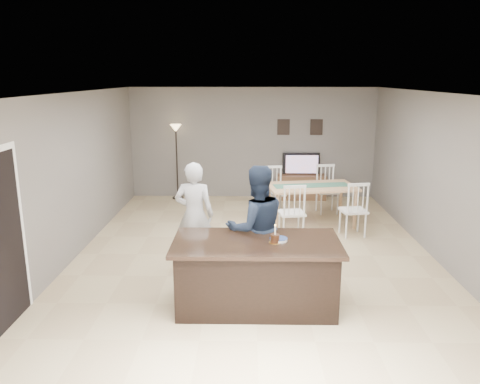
{
  "coord_description": "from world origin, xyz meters",
  "views": [
    {
      "loc": [
        -0.12,
        -7.45,
        2.95
      ],
      "look_at": [
        -0.24,
        -0.3,
        1.18
      ],
      "focal_mm": 35.0,
      "sensor_mm": 36.0,
      "label": 1
    }
  ],
  "objects_px": {
    "man": "(256,228)",
    "plate_stack": "(279,239)",
    "woman": "(194,215)",
    "birthday_cake": "(275,238)",
    "dining_table": "(311,192)",
    "floor_lamp": "(176,141)",
    "television": "(301,164)",
    "tv_console": "(301,187)",
    "kitchen_island": "(256,273)"
  },
  "relations": [
    {
      "from": "man",
      "to": "plate_stack",
      "type": "height_order",
      "value": "man"
    },
    {
      "from": "woman",
      "to": "birthday_cake",
      "type": "bearing_deg",
      "value": 134.63
    },
    {
      "from": "dining_table",
      "to": "floor_lamp",
      "type": "height_order",
      "value": "floor_lamp"
    },
    {
      "from": "woman",
      "to": "man",
      "type": "bearing_deg",
      "value": 144.54
    },
    {
      "from": "television",
      "to": "birthday_cake",
      "type": "height_order",
      "value": "birthday_cake"
    },
    {
      "from": "plate_stack",
      "to": "tv_console",
      "type": "bearing_deg",
      "value": 80.63
    },
    {
      "from": "tv_console",
      "to": "plate_stack",
      "type": "distance_m",
      "value": 5.66
    },
    {
      "from": "television",
      "to": "plate_stack",
      "type": "xyz_separation_m",
      "value": [
        -0.92,
        -5.62,
        0.06
      ]
    },
    {
      "from": "tv_console",
      "to": "dining_table",
      "type": "height_order",
      "value": "dining_table"
    },
    {
      "from": "birthday_cake",
      "to": "television",
      "type": "bearing_deg",
      "value": 80.35
    },
    {
      "from": "kitchen_island",
      "to": "floor_lamp",
      "type": "distance_m",
      "value": 5.95
    },
    {
      "from": "woman",
      "to": "plate_stack",
      "type": "distance_m",
      "value": 1.81
    },
    {
      "from": "floor_lamp",
      "to": "plate_stack",
      "type": "bearing_deg",
      "value": -68.97
    },
    {
      "from": "television",
      "to": "man",
      "type": "height_order",
      "value": "man"
    },
    {
      "from": "television",
      "to": "floor_lamp",
      "type": "xyz_separation_m",
      "value": [
        -3.05,
        -0.06,
        0.56
      ]
    },
    {
      "from": "man",
      "to": "birthday_cake",
      "type": "height_order",
      "value": "man"
    },
    {
      "from": "dining_table",
      "to": "woman",
      "type": "bearing_deg",
      "value": -143.49
    },
    {
      "from": "kitchen_island",
      "to": "man",
      "type": "relative_size",
      "value": 1.21
    },
    {
      "from": "birthday_cake",
      "to": "plate_stack",
      "type": "height_order",
      "value": "birthday_cake"
    },
    {
      "from": "tv_console",
      "to": "television",
      "type": "distance_m",
      "value": 0.57
    },
    {
      "from": "man",
      "to": "dining_table",
      "type": "bearing_deg",
      "value": -126.68
    },
    {
      "from": "woman",
      "to": "floor_lamp",
      "type": "relative_size",
      "value": 0.92
    },
    {
      "from": "kitchen_island",
      "to": "birthday_cake",
      "type": "height_order",
      "value": "birthday_cake"
    },
    {
      "from": "man",
      "to": "dining_table",
      "type": "relative_size",
      "value": 0.81
    },
    {
      "from": "kitchen_island",
      "to": "woman",
      "type": "bearing_deg",
      "value": 125.13
    },
    {
      "from": "kitchen_island",
      "to": "birthday_cake",
      "type": "xyz_separation_m",
      "value": [
        0.23,
        -0.05,
        0.5
      ]
    },
    {
      "from": "kitchen_island",
      "to": "plate_stack",
      "type": "height_order",
      "value": "plate_stack"
    },
    {
      "from": "television",
      "to": "woman",
      "type": "height_order",
      "value": "woman"
    },
    {
      "from": "woman",
      "to": "floor_lamp",
      "type": "xyz_separation_m",
      "value": [
        -0.9,
        4.23,
        0.58
      ]
    },
    {
      "from": "kitchen_island",
      "to": "television",
      "type": "distance_m",
      "value": 5.78
    },
    {
      "from": "woman",
      "to": "plate_stack",
      "type": "relative_size",
      "value": 7.35
    },
    {
      "from": "dining_table",
      "to": "plate_stack",
      "type": "bearing_deg",
      "value": -113.27
    },
    {
      "from": "kitchen_island",
      "to": "dining_table",
      "type": "height_order",
      "value": "dining_table"
    },
    {
      "from": "man",
      "to": "plate_stack",
      "type": "xyz_separation_m",
      "value": [
        0.27,
        -0.53,
        0.03
      ]
    },
    {
      "from": "birthday_cake",
      "to": "dining_table",
      "type": "xyz_separation_m",
      "value": [
        0.93,
        3.56,
        -0.28
      ]
    },
    {
      "from": "plate_stack",
      "to": "dining_table",
      "type": "relative_size",
      "value": 0.1
    },
    {
      "from": "plate_stack",
      "to": "dining_table",
      "type": "height_order",
      "value": "dining_table"
    },
    {
      "from": "kitchen_island",
      "to": "birthday_cake",
      "type": "distance_m",
      "value": 0.56
    },
    {
      "from": "plate_stack",
      "to": "floor_lamp",
      "type": "height_order",
      "value": "floor_lamp"
    },
    {
      "from": "television",
      "to": "plate_stack",
      "type": "distance_m",
      "value": 5.69
    },
    {
      "from": "tv_console",
      "to": "woman",
      "type": "relative_size",
      "value": 0.71
    },
    {
      "from": "kitchen_island",
      "to": "woman",
      "type": "distance_m",
      "value": 1.7
    },
    {
      "from": "tv_console",
      "to": "birthday_cake",
      "type": "height_order",
      "value": "birthday_cake"
    },
    {
      "from": "man",
      "to": "plate_stack",
      "type": "distance_m",
      "value": 0.6
    },
    {
      "from": "tv_console",
      "to": "television",
      "type": "height_order",
      "value": "television"
    },
    {
      "from": "man",
      "to": "birthday_cake",
      "type": "distance_m",
      "value": 0.64
    },
    {
      "from": "kitchen_island",
      "to": "dining_table",
      "type": "distance_m",
      "value": 3.71
    },
    {
      "from": "television",
      "to": "kitchen_island",
      "type": "bearing_deg",
      "value": 77.99
    },
    {
      "from": "man",
      "to": "birthday_cake",
      "type": "xyz_separation_m",
      "value": [
        0.22,
        -0.6,
        0.07
      ]
    },
    {
      "from": "woman",
      "to": "television",
      "type": "bearing_deg",
      "value": -112.25
    }
  ]
}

